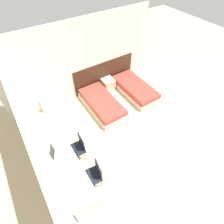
% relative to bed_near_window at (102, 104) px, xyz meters
% --- Properties ---
extents(ground_plane, '(20.00, 20.00, 0.00)m').
position_rel_bed_near_window_xyz_m(ground_plane, '(-0.11, -3.05, -0.17)').
color(ground_plane, beige).
extents(wall_back, '(5.37, 0.05, 2.70)m').
position_rel_bed_near_window_xyz_m(wall_back, '(-0.11, 1.04, 1.18)').
color(wall_back, silver).
rests_on(wall_back, ground_plane).
extents(wall_left, '(0.05, 5.07, 2.70)m').
position_rel_bed_near_window_xyz_m(wall_left, '(-2.32, -1.02, 1.18)').
color(wall_left, silver).
rests_on(wall_left, ground_plane).
extents(headboard_panel, '(2.52, 0.03, 1.04)m').
position_rel_bed_near_window_xyz_m(headboard_panel, '(0.74, 1.01, 0.35)').
color(headboard_panel, '#382316').
rests_on(headboard_panel, ground_plane).
extents(bed_near_window, '(0.95, 1.95, 0.36)m').
position_rel_bed_near_window_xyz_m(bed_near_window, '(0.00, 0.00, 0.00)').
color(bed_near_window, beige).
rests_on(bed_near_window, ground_plane).
extents(bed_near_door, '(0.95, 1.95, 0.36)m').
position_rel_bed_near_window_xyz_m(bed_near_door, '(1.47, 0.00, 0.00)').
color(bed_near_door, beige).
rests_on(bed_near_door, ground_plane).
extents(nightstand, '(0.44, 0.43, 0.43)m').
position_rel_bed_near_window_xyz_m(nightstand, '(0.74, 0.76, 0.04)').
color(nightstand, beige).
rests_on(nightstand, ground_plane).
extents(radiator, '(0.89, 0.12, 0.58)m').
position_rel_bed_near_window_xyz_m(radiator, '(-1.38, 0.92, 0.12)').
color(radiator, silver).
rests_on(radiator, ground_plane).
extents(desk, '(0.60, 2.03, 0.77)m').
position_rel_bed_near_window_xyz_m(desk, '(-1.99, -1.74, 0.43)').
color(desk, beige).
rests_on(desk, ground_plane).
extents(chair_near_laptop, '(0.44, 0.44, 0.85)m').
position_rel_bed_near_window_xyz_m(chair_near_laptop, '(-1.52, -1.31, 0.30)').
color(chair_near_laptop, black).
rests_on(chair_near_laptop, ground_plane).
extents(chair_near_notebook, '(0.47, 0.47, 0.85)m').
position_rel_bed_near_window_xyz_m(chair_near_notebook, '(-1.52, -2.18, 0.30)').
color(chair_near_notebook, black).
rests_on(chair_near_notebook, ground_plane).
extents(laptop, '(0.37, 0.25, 0.36)m').
position_rel_bed_near_window_xyz_m(laptop, '(-2.05, -1.38, 0.67)').
color(laptop, silver).
rests_on(laptop, desk).
extents(open_notebook, '(0.32, 0.26, 0.02)m').
position_rel_bed_near_window_xyz_m(open_notebook, '(-1.95, -2.23, 0.61)').
color(open_notebook, '#1E4793').
rests_on(open_notebook, desk).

